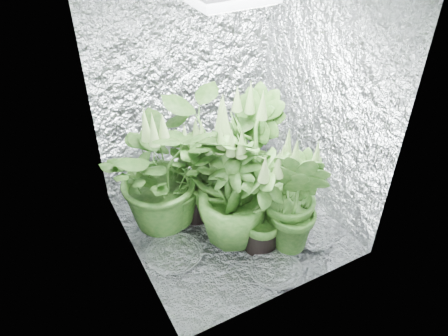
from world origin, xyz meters
name	(u,v)px	position (x,y,z in m)	size (l,w,h in m)	color
ground	(230,223)	(0.00, 0.00, 0.00)	(1.60, 1.60, 0.00)	silver
walls	(232,119)	(0.00, 0.00, 1.00)	(1.62, 1.62, 2.00)	silver
plant_a	(163,172)	(-0.45, 0.27, 0.52)	(1.06, 1.06, 1.08)	black
plant_b	(195,177)	(-0.21, 0.22, 0.41)	(0.60, 0.60, 0.90)	black
plant_c	(252,156)	(0.25, 0.11, 0.53)	(0.71, 0.71, 1.14)	black
plant_d	(233,190)	(-0.07, -0.15, 0.49)	(0.77, 0.77, 1.06)	black
plant_e	(226,165)	(0.00, 0.09, 0.54)	(0.98, 0.98, 1.13)	black
plant_f	(263,203)	(0.08, -0.33, 0.44)	(0.64, 0.64, 0.96)	black
plant_g	(294,198)	(0.30, -0.42, 0.47)	(0.61, 0.61, 1.01)	black
circulation_fan	(256,155)	(0.58, 0.55, 0.17)	(0.19, 0.34, 0.40)	black
plant_label	(300,215)	(0.35, -0.45, 0.30)	(0.04, 0.01, 0.07)	white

